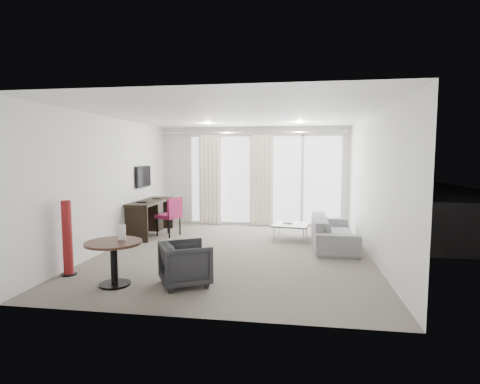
# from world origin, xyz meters

# --- Properties ---
(floor) EXTENTS (5.00, 6.00, 0.00)m
(floor) POSITION_xyz_m (0.00, 0.00, 0.00)
(floor) COLOR #6C645B
(floor) RESTS_ON ground
(ceiling) EXTENTS (5.00, 6.00, 0.00)m
(ceiling) POSITION_xyz_m (0.00, 0.00, 2.60)
(ceiling) COLOR white
(ceiling) RESTS_ON ground
(wall_left) EXTENTS (0.00, 6.00, 2.60)m
(wall_left) POSITION_xyz_m (-2.50, 0.00, 1.30)
(wall_left) COLOR silver
(wall_left) RESTS_ON ground
(wall_right) EXTENTS (0.00, 6.00, 2.60)m
(wall_right) POSITION_xyz_m (2.50, 0.00, 1.30)
(wall_right) COLOR silver
(wall_right) RESTS_ON ground
(wall_front) EXTENTS (5.00, 0.00, 2.60)m
(wall_front) POSITION_xyz_m (0.00, -3.00, 1.30)
(wall_front) COLOR silver
(wall_front) RESTS_ON ground
(window_panel) EXTENTS (4.00, 0.02, 2.38)m
(window_panel) POSITION_xyz_m (0.30, 2.98, 1.20)
(window_panel) COLOR white
(window_panel) RESTS_ON ground
(window_frame) EXTENTS (4.10, 0.06, 2.44)m
(window_frame) POSITION_xyz_m (0.30, 2.97, 1.20)
(window_frame) COLOR white
(window_frame) RESTS_ON ground
(curtain_left) EXTENTS (0.60, 0.20, 2.38)m
(curtain_left) POSITION_xyz_m (-1.15, 2.82, 1.20)
(curtain_left) COLOR #EFE3CC
(curtain_left) RESTS_ON ground
(curtain_right) EXTENTS (0.60, 0.20, 2.38)m
(curtain_right) POSITION_xyz_m (0.25, 2.82, 1.20)
(curtain_right) COLOR #EFE3CC
(curtain_right) RESTS_ON ground
(curtain_track) EXTENTS (4.80, 0.04, 0.04)m
(curtain_track) POSITION_xyz_m (0.00, 2.82, 2.45)
(curtain_track) COLOR #B2B2B7
(curtain_track) RESTS_ON ceiling
(downlight_a) EXTENTS (0.12, 0.12, 0.02)m
(downlight_a) POSITION_xyz_m (-0.90, 1.60, 2.59)
(downlight_a) COLOR #FFE0B2
(downlight_a) RESTS_ON ceiling
(downlight_b) EXTENTS (0.12, 0.12, 0.02)m
(downlight_b) POSITION_xyz_m (1.20, 1.60, 2.59)
(downlight_b) COLOR #FFE0B2
(downlight_b) RESTS_ON ceiling
(desk) EXTENTS (0.53, 1.71, 0.80)m
(desk) POSITION_xyz_m (-2.21, 1.26, 0.40)
(desk) COLOR black
(desk) RESTS_ON floor
(tv) EXTENTS (0.05, 0.80, 0.50)m
(tv) POSITION_xyz_m (-2.46, 1.45, 1.35)
(tv) COLOR black
(tv) RESTS_ON wall_left
(desk_chair) EXTENTS (0.63, 0.61, 0.90)m
(desk_chair) POSITION_xyz_m (-1.76, 1.21, 0.45)
(desk_chair) COLOR #901C48
(desk_chair) RESTS_ON floor
(round_table) EXTENTS (1.00, 1.00, 0.63)m
(round_table) POSITION_xyz_m (-1.40, -2.11, 0.32)
(round_table) COLOR #351D15
(round_table) RESTS_ON floor
(menu_card) EXTENTS (0.12, 0.02, 0.23)m
(menu_card) POSITION_xyz_m (-1.33, -2.00, 0.72)
(menu_card) COLOR white
(menu_card) RESTS_ON round_table
(red_lamp) EXTENTS (0.30, 0.30, 1.16)m
(red_lamp) POSITION_xyz_m (-2.33, -1.78, 0.58)
(red_lamp) COLOR maroon
(red_lamp) RESTS_ON floor
(tub_armchair) EXTENTS (0.91, 0.91, 0.62)m
(tub_armchair) POSITION_xyz_m (-0.41, -1.94, 0.31)
(tub_armchair) COLOR #252527
(tub_armchair) RESTS_ON floor
(coffee_table) EXTENTS (0.86, 0.86, 0.34)m
(coffee_table) POSITION_xyz_m (1.04, 1.27, 0.17)
(coffee_table) COLOR gray
(coffee_table) RESTS_ON floor
(remote) EXTENTS (0.09, 0.16, 0.02)m
(remote) POSITION_xyz_m (0.99, 1.28, 0.36)
(remote) COLOR black
(remote) RESTS_ON coffee_table
(magazine) EXTENTS (0.23, 0.30, 0.02)m
(magazine) POSITION_xyz_m (0.97, 1.40, 0.36)
(magazine) COLOR gray
(magazine) RESTS_ON coffee_table
(sofa) EXTENTS (0.81, 2.07, 0.60)m
(sofa) POSITION_xyz_m (1.91, 0.79, 0.30)
(sofa) COLOR gray
(sofa) RESTS_ON floor
(terrace_slab) EXTENTS (5.60, 3.00, 0.12)m
(terrace_slab) POSITION_xyz_m (0.30, 4.50, -0.06)
(terrace_slab) COLOR #4D4D50
(terrace_slab) RESTS_ON ground
(rattan_chair_a) EXTENTS (0.62, 0.62, 0.90)m
(rattan_chair_a) POSITION_xyz_m (0.45, 3.82, 0.45)
(rattan_chair_a) COLOR #4B3523
(rattan_chair_a) RESTS_ON terrace_slab
(rattan_chair_b) EXTENTS (0.59, 0.59, 0.85)m
(rattan_chair_b) POSITION_xyz_m (1.52, 4.18, 0.42)
(rattan_chair_b) COLOR #4B3523
(rattan_chair_b) RESTS_ON terrace_slab
(rattan_table) EXTENTS (0.63, 0.63, 0.49)m
(rattan_table) POSITION_xyz_m (1.78, 4.47, 0.25)
(rattan_table) COLOR #4B3523
(rattan_table) RESTS_ON terrace_slab
(balustrade) EXTENTS (5.50, 0.06, 1.05)m
(balustrade) POSITION_xyz_m (0.30, 5.95, 0.50)
(balustrade) COLOR #B2B2B7
(balustrade) RESTS_ON terrace_slab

